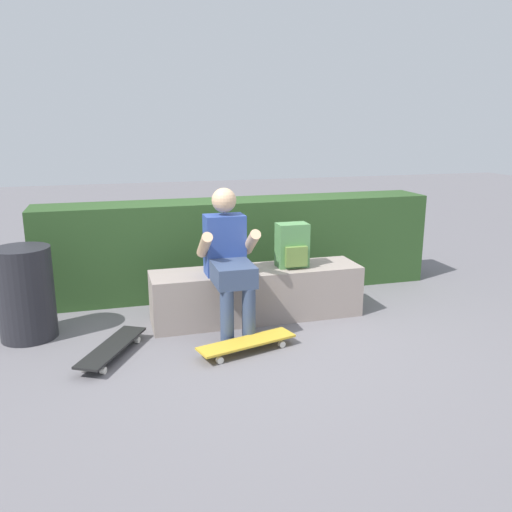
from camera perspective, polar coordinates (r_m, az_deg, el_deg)
ground_plane at (r=4.58m, az=1.35°, el=-8.20°), size 24.00×24.00×0.00m
bench_main at (r=4.82m, az=0.11°, el=-4.08°), size 1.91×0.46×0.47m
person_skater at (r=4.42m, az=-2.99°, el=0.01°), size 0.49×0.62×1.22m
skateboard_near_person at (r=4.18m, az=-0.99°, el=-9.36°), size 0.82×0.41×0.09m
skateboard_beside_bench at (r=4.25m, az=-15.30°, el=-9.52°), size 0.56×0.80×0.09m
backpack_on_bench at (r=4.79m, az=3.96°, el=1.09°), size 0.28×0.23×0.40m
hedge_row at (r=5.59m, az=-1.79°, el=1.17°), size 4.11×0.53×0.97m
trash_bin at (r=4.74m, az=-23.65°, el=-3.72°), size 0.45×0.45×0.77m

